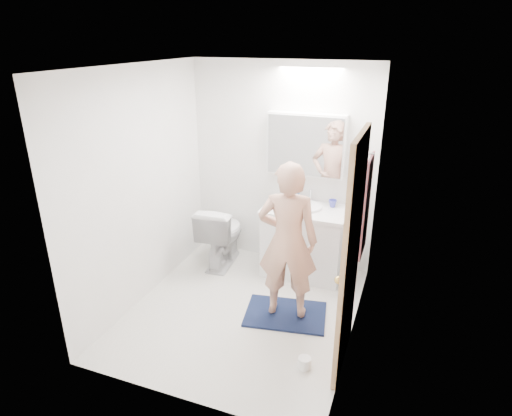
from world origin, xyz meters
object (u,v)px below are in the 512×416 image
at_px(vanity_cabinet, 304,243).
at_px(soap_bottle_a, 289,192).
at_px(person, 288,241).
at_px(toothbrush_cup, 333,203).
at_px(toilet_paper_roll, 304,363).
at_px(toilet, 222,234).
at_px(medicine_cabinet, 306,145).
at_px(soap_bottle_b, 295,194).

relative_size(vanity_cabinet, soap_bottle_a, 3.68).
relative_size(person, toothbrush_cup, 16.92).
xyz_separation_m(person, toilet_paper_roll, (0.37, -0.66, -0.78)).
bearing_deg(toilet, medicine_cabinet, -164.93).
distance_m(medicine_cabinet, person, 1.29).
bearing_deg(soap_bottle_a, toilet, -160.65).
distance_m(soap_bottle_a, toothbrush_cup, 0.52).
distance_m(soap_bottle_a, toilet_paper_roll, 2.03).
height_order(medicine_cabinet, soap_bottle_a, medicine_cabinet).
relative_size(soap_bottle_a, soap_bottle_b, 1.32).
distance_m(medicine_cabinet, soap_bottle_b, 0.60).
distance_m(vanity_cabinet, soap_bottle_b, 0.58).
bearing_deg(soap_bottle_a, vanity_cabinet, -31.72).
bearing_deg(soap_bottle_b, vanity_cabinet, -44.97).
xyz_separation_m(vanity_cabinet, person, (0.06, -0.89, 0.44)).
relative_size(medicine_cabinet, toilet, 1.13).
xyz_separation_m(vanity_cabinet, toilet, (-1.00, -0.11, -0.00)).
height_order(vanity_cabinet, soap_bottle_b, soap_bottle_b).
distance_m(person, toilet_paper_roll, 1.08).
bearing_deg(person, toilet_paper_roll, 109.59).
relative_size(toothbrush_cup, toilet_paper_roll, 0.84).
bearing_deg(soap_bottle_b, toilet_paper_roll, -70.64).
bearing_deg(toilet, toothbrush_cup, -172.15).
bearing_deg(toilet_paper_roll, soap_bottle_b, 109.36).
height_order(soap_bottle_a, toothbrush_cup, soap_bottle_a).
height_order(person, toothbrush_cup, person).
distance_m(medicine_cabinet, toothbrush_cup, 0.73).
distance_m(toothbrush_cup, toilet_paper_roll, 1.90).
bearing_deg(vanity_cabinet, medicine_cabinet, 109.90).
bearing_deg(toilet_paper_roll, toilet, 134.85).
height_order(toilet, toilet_paper_roll, toilet).
bearing_deg(person, medicine_cabinet, -92.63).
bearing_deg(toothbrush_cup, toilet_paper_roll, -84.90).
height_order(vanity_cabinet, toilet_paper_roll, vanity_cabinet).
xyz_separation_m(person, toothbrush_cup, (0.22, 1.05, 0.03)).
height_order(vanity_cabinet, soap_bottle_a, soap_bottle_a).
relative_size(person, soap_bottle_a, 6.39).
relative_size(toilet, soap_bottle_a, 3.18).
xyz_separation_m(soap_bottle_a, soap_bottle_b, (0.06, 0.03, -0.03)).
distance_m(soap_bottle_b, toothbrush_cup, 0.46).
distance_m(toilet, toothbrush_cup, 1.38).
bearing_deg(vanity_cabinet, soap_bottle_a, 148.28).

